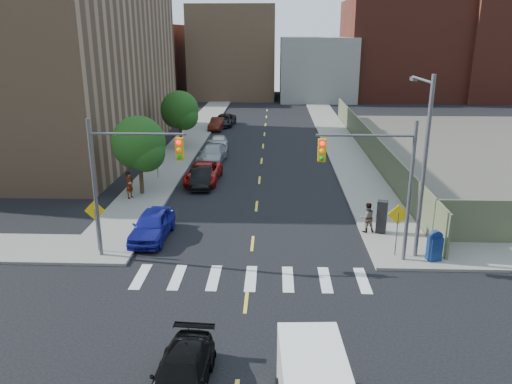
# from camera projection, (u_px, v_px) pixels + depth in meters

# --- Properties ---
(ground) EXTENTS (160.00, 160.00, 0.00)m
(ground) POSITION_uv_depth(u_px,v_px,m) (243.00, 328.00, 19.07)
(ground) COLOR black
(ground) RESTS_ON ground
(sidewalk_nw) EXTENTS (3.50, 73.00, 0.15)m
(sidewalk_nw) POSITION_uv_depth(u_px,v_px,m) (199.00, 127.00, 58.81)
(sidewalk_nw) COLOR gray
(sidewalk_nw) RESTS_ON ground
(sidewalk_ne) EXTENTS (3.50, 73.00, 0.15)m
(sidewalk_ne) POSITION_uv_depth(u_px,v_px,m) (331.00, 128.00, 58.26)
(sidewalk_ne) COLOR gray
(sidewalk_ne) RESTS_ON ground
(fence_north) EXTENTS (0.12, 44.00, 2.50)m
(fence_north) POSITION_uv_depth(u_px,v_px,m) (368.00, 143.00, 44.99)
(fence_north) COLOR #626C4B
(fence_north) RESTS_ON ground
(building_nw) EXTENTS (22.00, 30.00, 16.00)m
(building_nw) POSITION_uv_depth(u_px,v_px,m) (25.00, 64.00, 45.96)
(building_nw) COLOR #8C6B4C
(building_nw) RESTS_ON ground
(bg_bldg_west) EXTENTS (14.00, 18.00, 12.00)m
(bg_bldg_west) POSITION_uv_depth(u_px,v_px,m) (139.00, 62.00, 84.63)
(bg_bldg_west) COLOR #592319
(bg_bldg_west) RESTS_ON ground
(bg_bldg_midwest) EXTENTS (14.00, 16.00, 15.00)m
(bg_bldg_midwest) POSITION_uv_depth(u_px,v_px,m) (234.00, 52.00, 85.50)
(bg_bldg_midwest) COLOR #8C6B4C
(bg_bldg_midwest) RESTS_ON ground
(bg_bldg_center) EXTENTS (12.00, 16.00, 10.00)m
(bg_bldg_center) POSITION_uv_depth(u_px,v_px,m) (316.00, 68.00, 83.87)
(bg_bldg_center) COLOR gray
(bg_bldg_center) RESTS_ON ground
(bg_bldg_east) EXTENTS (18.00, 18.00, 16.00)m
(bg_bldg_east) POSITION_uv_depth(u_px,v_px,m) (399.00, 49.00, 84.35)
(bg_bldg_east) COLOR #592319
(bg_bldg_east) RESTS_ON ground
(bg_bldg_fareast) EXTENTS (14.00, 16.00, 18.00)m
(bg_bldg_fareast) POSITION_uv_depth(u_px,v_px,m) (501.00, 44.00, 81.57)
(bg_bldg_fareast) COLOR #592319
(bg_bldg_fareast) RESTS_ON ground
(signal_nw) EXTENTS (4.59, 0.30, 7.00)m
(signal_nw) POSITION_uv_depth(u_px,v_px,m) (124.00, 171.00, 23.61)
(signal_nw) COLOR #59595E
(signal_nw) RESTS_ON ground
(signal_ne) EXTENTS (4.59, 0.30, 7.00)m
(signal_ne) POSITION_uv_depth(u_px,v_px,m) (379.00, 173.00, 23.18)
(signal_ne) COLOR #59595E
(signal_ne) RESTS_ON ground
(streetlight_ne) EXTENTS (0.25, 3.70, 9.00)m
(streetlight_ne) POSITION_uv_depth(u_px,v_px,m) (423.00, 155.00, 23.75)
(streetlight_ne) COLOR #59595E
(streetlight_ne) RESTS_ON ground
(warn_sign_nw) EXTENTS (1.06, 0.06, 2.83)m
(warn_sign_nw) POSITION_uv_depth(u_px,v_px,m) (95.00, 216.00, 24.92)
(warn_sign_nw) COLOR #59595E
(warn_sign_nw) RESTS_ON ground
(warn_sign_ne) EXTENTS (1.06, 0.06, 2.83)m
(warn_sign_ne) POSITION_uv_depth(u_px,v_px,m) (398.00, 220.00, 24.39)
(warn_sign_ne) COLOR #59595E
(warn_sign_ne) RESTS_ON ground
(warn_sign_midwest) EXTENTS (1.06, 0.06, 2.83)m
(warn_sign_midwest) POSITION_uv_depth(u_px,v_px,m) (157.00, 154.00, 37.77)
(warn_sign_midwest) COLOR #59595E
(warn_sign_midwest) RESTS_ON ground
(tree_west_near) EXTENTS (3.66, 3.64, 5.52)m
(tree_west_near) POSITION_uv_depth(u_px,v_px,m) (139.00, 146.00, 33.56)
(tree_west_near) COLOR #332114
(tree_west_near) RESTS_ON ground
(tree_west_far) EXTENTS (3.66, 3.64, 5.52)m
(tree_west_far) POSITION_uv_depth(u_px,v_px,m) (180.00, 112.00, 47.83)
(tree_west_far) COLOR #332114
(tree_west_far) RESTS_ON ground
(parked_car_blue) EXTENTS (1.98, 4.58, 1.54)m
(parked_car_blue) POSITION_uv_depth(u_px,v_px,m) (152.00, 225.00, 27.14)
(parked_car_blue) COLOR navy
(parked_car_blue) RESTS_ON ground
(parked_car_black) EXTENTS (1.89, 4.34, 1.39)m
(parked_car_black) POSITION_uv_depth(u_px,v_px,m) (201.00, 177.00, 36.40)
(parked_car_black) COLOR black
(parked_car_black) RESTS_ON ground
(parked_car_red) EXTENTS (2.56, 5.19, 1.42)m
(parked_car_red) POSITION_uv_depth(u_px,v_px,m) (203.00, 173.00, 37.44)
(parked_car_red) COLOR #A51310
(parked_car_red) RESTS_ON ground
(parked_car_silver) EXTENTS (2.45, 5.24, 1.48)m
(parked_car_silver) POSITION_uv_depth(u_px,v_px,m) (213.00, 154.00, 43.20)
(parked_car_silver) COLOR #989A9F
(parked_car_silver) RESTS_ON ground
(parked_car_white) EXTENTS (2.08, 4.38, 1.44)m
(parked_car_white) POSITION_uv_depth(u_px,v_px,m) (219.00, 143.00, 47.44)
(parked_car_white) COLOR silver
(parked_car_white) RESTS_ON ground
(parked_car_maroon) EXTENTS (1.83, 4.28, 1.37)m
(parked_car_maroon) POSITION_uv_depth(u_px,v_px,m) (217.00, 124.00, 57.62)
(parked_car_maroon) COLOR #45170D
(parked_car_maroon) RESTS_ON ground
(parked_car_grey) EXTENTS (2.73, 5.14, 1.38)m
(parked_car_grey) POSITION_uv_depth(u_px,v_px,m) (224.00, 120.00, 60.09)
(parked_car_grey) COLOR black
(parked_car_grey) RESTS_ON ground
(black_sedan) EXTENTS (1.97, 4.30, 1.22)m
(black_sedan) POSITION_uv_depth(u_px,v_px,m) (181.00, 375.00, 15.51)
(black_sedan) COLOR black
(black_sedan) RESTS_ON ground
(mailbox) EXTENTS (0.74, 0.64, 1.54)m
(mailbox) POSITION_uv_depth(u_px,v_px,m) (435.00, 246.00, 24.19)
(mailbox) COLOR navy
(mailbox) RESTS_ON sidewalk_ne
(payphone) EXTENTS (0.66, 0.59, 1.85)m
(payphone) POSITION_uv_depth(u_px,v_px,m) (382.00, 217.00, 27.48)
(payphone) COLOR black
(payphone) RESTS_ON sidewalk_ne
(pedestrian_west) EXTENTS (0.63, 0.77, 1.81)m
(pedestrian_west) POSITION_uv_depth(u_px,v_px,m) (130.00, 185.00, 33.27)
(pedestrian_west) COLOR gray
(pedestrian_west) RESTS_ON sidewalk_nw
(pedestrian_east) EXTENTS (0.95, 0.82, 1.70)m
(pedestrian_east) POSITION_uv_depth(u_px,v_px,m) (367.00, 217.00, 27.61)
(pedestrian_east) COLOR gray
(pedestrian_east) RESTS_ON sidewalk_ne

